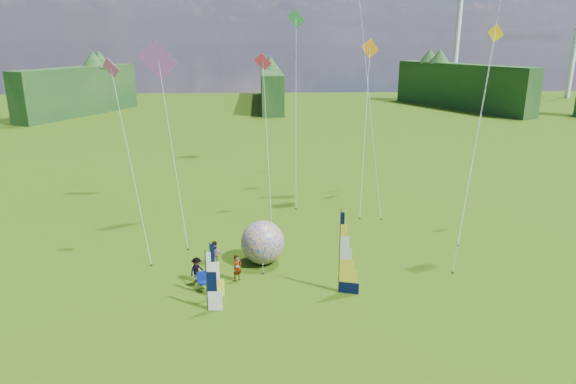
{
  "coord_description": "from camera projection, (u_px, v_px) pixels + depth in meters",
  "views": [
    {
      "loc": [
        -2.53,
        -23.23,
        13.77
      ],
      "look_at": [
        -1.0,
        4.0,
        5.5
      ],
      "focal_mm": 32.0,
      "sensor_mm": 36.0,
      "label": 1
    }
  ],
  "objects": [
    {
      "name": "kite_rainbow_delta",
      "position": [
        171.0,
        133.0,
        35.96
      ],
      "size": [
        10.61,
        13.97,
        14.58
      ],
      "primitive_type": null,
      "rotation": [
        0.0,
        0.0,
        0.29
      ],
      "color": "red",
      "rests_on": "ground"
    },
    {
      "name": "ground",
      "position": [
        312.0,
        317.0,
        26.33
      ],
      "size": [
        220.0,
        220.0,
        0.0
      ],
      "primitive_type": "plane",
      "color": "#486F0E",
      "rests_on": "ground"
    },
    {
      "name": "kite_parafoil",
      "position": [
        480.0,
        109.0,
        30.71
      ],
      "size": [
        8.89,
        9.98,
        19.29
      ],
      "primitive_type": null,
      "rotation": [
        0.0,
        0.0,
        0.21
      ],
      "color": "#D02342",
      "rests_on": "ground"
    },
    {
      "name": "side_banner_far",
      "position": [
        207.0,
        282.0,
        26.44
      ],
      "size": [
        0.99,
        0.18,
        3.34
      ],
      "primitive_type": null,
      "rotation": [
        0.0,
        0.0,
        -0.08
      ],
      "color": "white",
      "rests_on": "ground"
    },
    {
      "name": "small_kite_red",
      "position": [
        267.0,
        136.0,
        38.99
      ],
      "size": [
        3.6,
        10.94,
        13.0
      ],
      "primitive_type": null,
      "rotation": [
        0.0,
        0.0,
        -0.08
      ],
      "color": "#E12F49",
      "rests_on": "ground"
    },
    {
      "name": "spectator_c",
      "position": [
        197.0,
        270.0,
        29.84
      ],
      "size": [
        0.89,
        1.01,
        1.54
      ],
      "primitive_type": "imported",
      "rotation": [
        0.0,
        0.0,
        0.92
      ],
      "color": "#66594C",
      "rests_on": "ground"
    },
    {
      "name": "side_banner_left",
      "position": [
        211.0,
        271.0,
        27.78
      ],
      "size": [
        0.9,
        0.2,
        3.19
      ],
      "primitive_type": null,
      "rotation": [
        0.0,
        0.0,
        0.11
      ],
      "color": "yellow",
      "rests_on": "ground"
    },
    {
      "name": "camp_chair",
      "position": [
        203.0,
        281.0,
        28.99
      ],
      "size": [
        0.78,
        0.78,
        1.02
      ],
      "primitive_type": null,
      "rotation": [
        0.0,
        0.0,
        0.44
      ],
      "color": "#021257",
      "rests_on": "ground"
    },
    {
      "name": "small_kite_yellow",
      "position": [
        478.0,
        129.0,
        36.08
      ],
      "size": [
        7.61,
        9.43,
        15.12
      ],
      "primitive_type": null,
      "rotation": [
        0.0,
        0.0,
        0.21
      ],
      "color": "#F4B504",
      "rests_on": "ground"
    },
    {
      "name": "treeline_ring",
      "position": [
        313.0,
        244.0,
        25.17
      ],
      "size": [
        210.0,
        210.0,
        8.0
      ],
      "primitive_type": null,
      "color": "#2F511E",
      "rests_on": "ground"
    },
    {
      "name": "kite_whale",
      "position": [
        367.0,
        60.0,
        42.25
      ],
      "size": [
        6.65,
        14.9,
        23.93
      ],
      "primitive_type": null,
      "rotation": [
        0.0,
        0.0,
        0.2
      ],
      "color": "black",
      "rests_on": "ground"
    },
    {
      "name": "spectator_d",
      "position": [
        259.0,
        244.0,
        33.46
      ],
      "size": [
        0.99,
        0.82,
        1.59
      ],
      "primitive_type": "imported",
      "rotation": [
        0.0,
        0.0,
        2.58
      ],
      "color": "#66594C",
      "rests_on": "ground"
    },
    {
      "name": "small_kite_orange",
      "position": [
        366.0,
        120.0,
        42.58
      ],
      "size": [
        8.5,
        12.55,
        14.24
      ],
      "primitive_type": null,
      "rotation": [
        0.0,
        0.0,
        0.33
      ],
      "color": "orange",
      "rests_on": "ground"
    },
    {
      "name": "feather_banner_main",
      "position": [
        340.0,
        253.0,
        28.12
      ],
      "size": [
        1.27,
        0.45,
        4.78
      ],
      "primitive_type": null,
      "rotation": [
        0.0,
        0.0,
        -0.28
      ],
      "color": "black",
      "rests_on": "ground"
    },
    {
      "name": "spectator_a",
      "position": [
        237.0,
        268.0,
        30.0
      ],
      "size": [
        0.7,
        0.68,
        1.62
      ],
      "primitive_type": "imported",
      "rotation": [
        0.0,
        0.0,
        0.7
      ],
      "color": "#66594C",
      "rests_on": "ground"
    },
    {
      "name": "small_kite_green",
      "position": [
        296.0,
        101.0,
        44.99
      ],
      "size": [
        3.97,
        12.68,
        16.75
      ],
      "primitive_type": null,
      "rotation": [
        0.0,
        0.0,
        -0.05
      ],
      "color": "green",
      "rests_on": "ground"
    },
    {
      "name": "small_kite_pink",
      "position": [
        130.0,
        156.0,
        32.92
      ],
      "size": [
        7.72,
        9.15,
        12.89
      ],
      "primitive_type": null,
      "rotation": [
        0.0,
        0.0,
        -0.41
      ],
      "color": "#E5519B",
      "rests_on": "ground"
    },
    {
      "name": "spectator_b",
      "position": [
        215.0,
        254.0,
        31.79
      ],
      "size": [
        0.83,
        0.43,
        1.69
      ],
      "primitive_type": "imported",
      "rotation": [
        0.0,
        0.0,
        0.03
      ],
      "color": "#66594C",
      "rests_on": "ground"
    },
    {
      "name": "turbine_right",
      "position": [
        458.0,
        31.0,
        121.84
      ],
      "size": [
        8.0,
        1.2,
        30.0
      ],
      "primitive_type": null,
      "color": "silver",
      "rests_on": "ground"
    },
    {
      "name": "bol_inflatable",
      "position": [
        263.0,
        242.0,
        32.22
      ],
      "size": [
        2.98,
        2.98,
        2.76
      ],
      "primitive_type": "sphere",
      "rotation": [
        0.0,
        0.0,
        0.08
      ],
      "color": "#00289E",
      "rests_on": "ground"
    }
  ]
}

